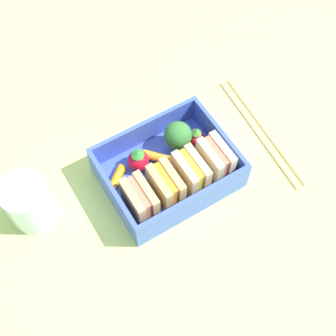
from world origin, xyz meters
TOP-DOWN VIEW (x-y plane):
  - ground_plane at (0.00, 0.00)cm, footprint 120.00×120.00cm
  - bento_tray at (0.00, 0.00)cm, footprint 17.43×13.68cm
  - bento_rim at (0.00, 0.00)cm, footprint 17.43×13.68cm
  - sandwich_left at (-5.86, 2.67)cm, footprint 3.02×5.34cm
  - sandwich_center_left at (-1.95, 2.67)cm, footprint 3.02×5.34cm
  - sandwich_center at (1.95, 2.67)cm, footprint 3.02×5.34cm
  - sandwich_center_right at (5.86, 2.67)cm, footprint 3.02×5.34cm
  - strawberry_left at (-6.07, -2.32)cm, footprint 2.42×2.42cm
  - broccoli_floret at (-3.42, -2.96)cm, footprint 3.93×3.93cm
  - carrot_stick_far_left at (0.39, -2.55)cm, footprint 4.12×4.33cm
  - strawberry_far_left at (2.90, -3.13)cm, footprint 3.00×3.00cm
  - carrot_stick_left at (6.46, -2.83)cm, footprint 3.57×3.19cm
  - chopstick_pair at (-15.96, 0.58)cm, footprint 3.61×21.28cm
  - drinking_glass at (18.25, -4.52)cm, footprint 6.17×6.17cm

SIDE VIEW (x-z plane):
  - ground_plane at x=0.00cm, z-range -2.00..0.00cm
  - chopstick_pair at x=-15.96cm, z-range 0.00..0.70cm
  - bento_tray at x=0.00cm, z-range 0.00..1.20cm
  - carrot_stick_left at x=6.46cm, z-range 1.20..2.46cm
  - carrot_stick_far_left at x=0.39cm, z-range 1.20..2.49cm
  - strawberry_left at x=-6.07cm, z-range 1.02..4.05cm
  - strawberry_far_left at x=2.90cm, z-range 1.02..4.63cm
  - bento_rim at x=0.00cm, z-range 1.20..5.43cm
  - drinking_glass at x=18.25cm, z-range 0.00..7.03cm
  - sandwich_left at x=-5.86cm, z-range 1.20..6.38cm
  - sandwich_center_left at x=-1.95cm, z-range 1.20..6.38cm
  - sandwich_center at x=1.95cm, z-range 1.20..6.38cm
  - sandwich_center_right at x=5.86cm, z-range 1.20..6.38cm
  - broccoli_floret at x=-3.42cm, z-range 1.66..6.75cm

